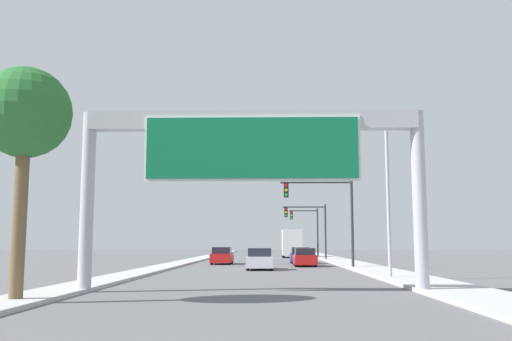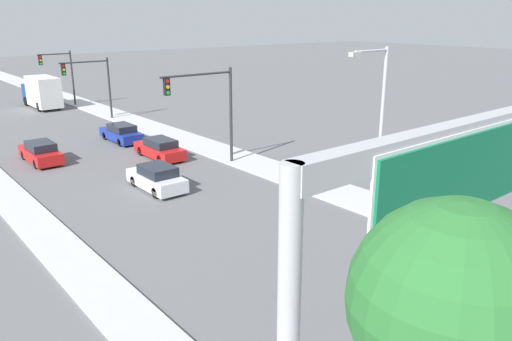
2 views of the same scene
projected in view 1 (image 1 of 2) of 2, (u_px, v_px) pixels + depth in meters
name	position (u px, v px, depth m)	size (l,w,h in m)	color
sidewalk_right	(333.00, 259.00, 63.13)	(3.00, 120.00, 0.15)	#BCBCBC
median_strip_left	(198.00, 259.00, 63.47)	(2.00, 120.00, 0.15)	#BCBCBC
sign_gantry	(252.00, 152.00, 22.20)	(13.43, 0.73, 7.00)	#B2B2B7
car_far_left	(222.00, 256.00, 50.19)	(1.77, 4.61, 1.49)	red
car_far_center	(305.00, 258.00, 45.75)	(1.74, 4.73, 1.45)	red
car_mid_left	(300.00, 256.00, 52.11)	(1.78, 4.65, 1.45)	navy
car_near_center	(260.00, 260.00, 39.88)	(1.81, 4.34, 1.50)	silver
truck_box_primary	(292.00, 244.00, 72.27)	(2.39, 7.15, 3.50)	navy
traffic_light_near_intersection	(329.00, 207.00, 41.92)	(5.34, 0.32, 6.60)	#2D2D30
traffic_light_mid_block	(311.00, 222.00, 61.70)	(4.72, 0.32, 6.03)	#2D2D30
traffic_light_far_intersection	(309.00, 225.00, 71.61)	(3.64, 0.32, 6.17)	#2D2D30
palm_tree_foreground	(25.00, 116.00, 18.46)	(2.97, 2.97, 7.57)	brown
street_lamp_right	(381.00, 182.00, 29.73)	(2.68, 0.28, 8.48)	#B2B2B7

